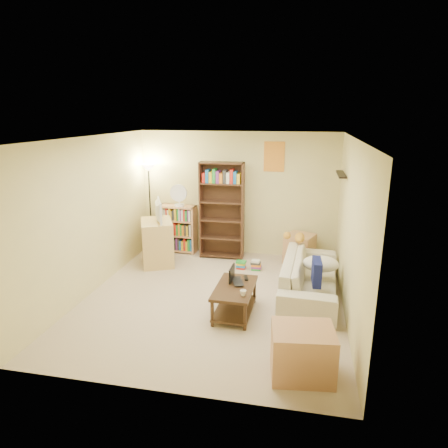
# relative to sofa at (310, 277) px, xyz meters

# --- Properties ---
(room) EXTENTS (4.50, 4.54, 2.52)m
(room) POSITION_rel_sofa_xyz_m (-1.49, -0.43, 1.31)
(room) COLOR #BDA98D
(room) RESTS_ON ground
(sofa) EXTENTS (2.21, 1.04, 0.62)m
(sofa) POSITION_rel_sofa_xyz_m (0.00, 0.00, 0.00)
(sofa) COLOR beige
(sofa) RESTS_ON ground
(navy_pillow) EXTENTS (0.14, 0.42, 0.37)m
(navy_pillow) POSITION_rel_sofa_xyz_m (0.08, -0.47, 0.28)
(navy_pillow) COLOR #121851
(navy_pillow) RESTS_ON sofa
(cream_blanket) EXTENTS (0.57, 0.41, 0.25)m
(cream_blanket) POSITION_rel_sofa_xyz_m (0.16, 0.04, 0.22)
(cream_blanket) COLOR beige
(cream_blanket) RESTS_ON sofa
(tabby_cat) EXTENTS (0.49, 0.19, 0.17)m
(tabby_cat) POSITION_rel_sofa_xyz_m (-0.24, 0.83, 0.40)
(tabby_cat) COLOR gold
(tabby_cat) RESTS_ON sofa
(coffee_table) EXTENTS (0.56, 0.98, 0.43)m
(coffee_table) POSITION_rel_sofa_xyz_m (-1.07, -0.85, -0.03)
(coffee_table) COLOR #3B2616
(coffee_table) RESTS_ON ground
(laptop) EXTENTS (0.49, 0.44, 0.03)m
(laptop) POSITION_rel_sofa_xyz_m (-1.01, -0.69, 0.13)
(laptop) COLOR black
(laptop) RESTS_ON coffee_table
(laptop_screen) EXTENTS (0.02, 0.32, 0.21)m
(laptop_screen) POSITION_rel_sofa_xyz_m (-1.15, -0.68, 0.25)
(laptop_screen) COLOR white
(laptop_screen) RESTS_ON laptop
(mug) EXTENTS (0.12, 0.12, 0.08)m
(mug) POSITION_rel_sofa_xyz_m (-0.91, -1.12, 0.16)
(mug) COLOR white
(mug) RESTS_ON coffee_table
(tv_remote) EXTENTS (0.10, 0.18, 0.02)m
(tv_remote) POSITION_rel_sofa_xyz_m (-0.96, -0.53, 0.13)
(tv_remote) COLOR black
(tv_remote) RESTS_ON coffee_table
(tv_stand) EXTENTS (0.85, 0.96, 0.86)m
(tv_stand) POSITION_rel_sofa_xyz_m (-2.90, 0.86, 0.12)
(tv_stand) COLOR tan
(tv_stand) RESTS_ON ground
(television) EXTENTS (0.78, 0.62, 0.41)m
(television) POSITION_rel_sofa_xyz_m (-2.90, 0.86, 0.75)
(television) COLOR black
(television) RESTS_ON tv_stand
(tall_bookshelf) EXTENTS (0.87, 0.30, 1.93)m
(tall_bookshelf) POSITION_rel_sofa_xyz_m (-1.74, 1.46, 0.71)
(tall_bookshelf) COLOR #48271B
(tall_bookshelf) RESTS_ON ground
(short_bookshelf) EXTENTS (0.79, 0.35, 0.99)m
(short_bookshelf) POSITION_rel_sofa_xyz_m (-2.72, 1.62, 0.19)
(short_bookshelf) COLOR tan
(short_bookshelf) RESTS_ON ground
(desk_fan) EXTENTS (0.35, 0.20, 0.46)m
(desk_fan) POSITION_rel_sofa_xyz_m (-2.66, 1.57, 0.92)
(desk_fan) COLOR white
(desk_fan) RESTS_ON short_bookshelf
(floor_lamp) EXTENTS (0.31, 0.31, 1.84)m
(floor_lamp) POSITION_rel_sofa_xyz_m (-3.29, 1.56, 1.16)
(floor_lamp) COLOR black
(floor_lamp) RESTS_ON ground
(side_table) EXTENTS (0.64, 0.64, 0.57)m
(side_table) POSITION_rel_sofa_xyz_m (-0.19, 1.44, -0.03)
(side_table) COLOR tan
(side_table) RESTS_ON ground
(end_cabinet) EXTENTS (0.74, 0.64, 0.57)m
(end_cabinet) POSITION_rel_sofa_xyz_m (-0.09, -2.09, -0.03)
(end_cabinet) COLOR tan
(end_cabinet) RESTS_ON ground
(book_stacks) EXTENTS (0.46, 0.14, 0.19)m
(book_stacks) POSITION_rel_sofa_xyz_m (-1.10, 0.89, -0.22)
(book_stacks) COLOR red
(book_stacks) RESTS_ON ground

